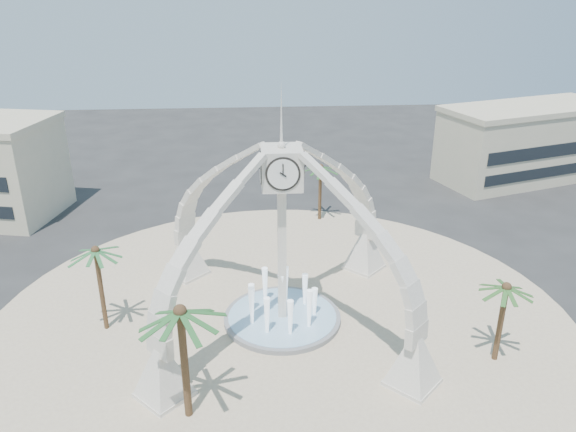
{
  "coord_description": "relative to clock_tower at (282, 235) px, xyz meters",
  "views": [
    {
      "loc": [
        -1.96,
        -32.64,
        21.67
      ],
      "look_at": [
        0.54,
        2.0,
        6.97
      ],
      "focal_mm": 35.0,
      "sensor_mm": 36.0,
      "label": 1
    }
  ],
  "objects": [
    {
      "name": "plaza",
      "position": [
        0.0,
        0.0,
        -6.46
      ],
      "size": [
        40.0,
        40.0,
        0.06
      ],
      "primitive_type": "cylinder",
      "color": "#C8B595",
      "rests_on": "ground"
    },
    {
      "name": "building_ne",
      "position": [
        30.0,
        28.0,
        -2.18
      ],
      "size": [
        21.87,
        14.17,
        8.6
      ],
      "rotation": [
        0.0,
        0.0,
        0.31
      ],
      "color": "#B8AF90",
      "rests_on": "ground"
    },
    {
      "name": "ground",
      "position": [
        0.0,
        0.0,
        -6.49
      ],
      "size": [
        140.0,
        140.0,
        0.0
      ],
      "primitive_type": "plane",
      "color": "#282828",
      "rests_on": "ground"
    },
    {
      "name": "palm_north",
      "position": [
        4.72,
        17.37,
        -1.19
      ],
      "size": [
        4.42,
        4.42,
        6.02
      ],
      "rotation": [
        0.0,
        0.0,
        -0.4
      ],
      "color": "brown",
      "rests_on": "ground"
    },
    {
      "name": "palm_west",
      "position": [
        -11.83,
        -0.07,
        -0.71
      ],
      "size": [
        4.37,
        4.37,
        6.52
      ],
      "rotation": [
        0.0,
        0.0,
        -0.39
      ],
      "color": "brown",
      "rests_on": "ground"
    },
    {
      "name": "clock_tower",
      "position": [
        0.0,
        0.0,
        0.0
      ],
      "size": [
        17.94,
        17.94,
        16.3
      ],
      "color": "silver",
      "rests_on": "ground"
    },
    {
      "name": "palm_south",
      "position": [
        -5.58,
        -8.68,
        -0.04
      ],
      "size": [
        5.75,
        5.75,
        7.37
      ],
      "rotation": [
        0.0,
        0.0,
        -0.41
      ],
      "color": "brown",
      "rests_on": "ground"
    },
    {
      "name": "palm_east",
      "position": [
        12.81,
        -5.17,
        -1.44
      ],
      "size": [
        3.86,
        3.86,
        5.8
      ],
      "rotation": [
        0.0,
        0.0,
        -0.07
      ],
      "color": "brown",
      "rests_on": "ground"
    },
    {
      "name": "fountain",
      "position": [
        0.0,
        0.0,
        -6.2
      ],
      "size": [
        8.0,
        8.0,
        3.62
      ],
      "color": "gray",
      "rests_on": "ground"
    }
  ]
}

